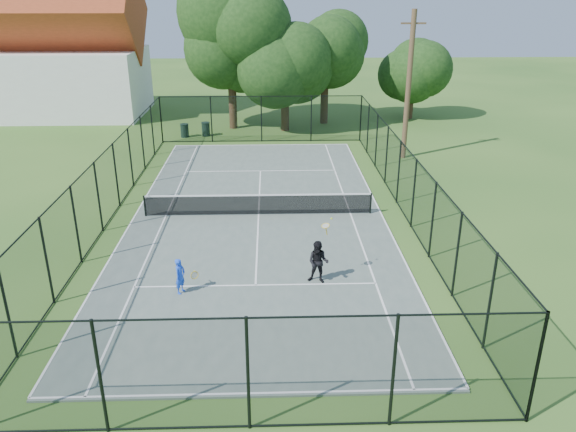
{
  "coord_description": "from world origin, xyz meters",
  "views": [
    {
      "loc": [
        0.56,
        -23.19,
        9.47
      ],
      "look_at": [
        1.21,
        -3.0,
        1.2
      ],
      "focal_mm": 35.0,
      "sensor_mm": 36.0,
      "label": 1
    }
  ],
  "objects_px": {
    "tennis_net": "(258,204)",
    "utility_pole": "(409,86)",
    "trash_bin_left": "(185,130)",
    "trash_bin_right": "(206,129)",
    "player_black": "(318,262)",
    "player_blue": "(180,276)"
  },
  "relations": [
    {
      "from": "trash_bin_right",
      "to": "player_blue",
      "type": "height_order",
      "value": "player_blue"
    },
    {
      "from": "utility_pole",
      "to": "trash_bin_left",
      "type": "bearing_deg",
      "value": 158.81
    },
    {
      "from": "trash_bin_right",
      "to": "utility_pole",
      "type": "relative_size",
      "value": 0.11
    },
    {
      "from": "tennis_net",
      "to": "player_blue",
      "type": "xyz_separation_m",
      "value": [
        -2.45,
        -6.79,
        0.09
      ]
    },
    {
      "from": "tennis_net",
      "to": "player_blue",
      "type": "height_order",
      "value": "player_blue"
    },
    {
      "from": "trash_bin_right",
      "to": "tennis_net",
      "type": "bearing_deg",
      "value": -75.32
    },
    {
      "from": "trash_bin_left",
      "to": "trash_bin_right",
      "type": "height_order",
      "value": "trash_bin_right"
    },
    {
      "from": "player_black",
      "to": "trash_bin_left",
      "type": "bearing_deg",
      "value": 109.73
    },
    {
      "from": "trash_bin_right",
      "to": "utility_pole",
      "type": "xyz_separation_m",
      "value": [
        12.33,
        -5.62,
        3.77
      ]
    },
    {
      "from": "trash_bin_left",
      "to": "player_black",
      "type": "distance_m",
      "value": 21.84
    },
    {
      "from": "trash_bin_right",
      "to": "utility_pole",
      "type": "distance_m",
      "value": 14.06
    },
    {
      "from": "trash_bin_right",
      "to": "trash_bin_left",
      "type": "bearing_deg",
      "value": -167.84
    },
    {
      "from": "tennis_net",
      "to": "utility_pole",
      "type": "distance_m",
      "value": 12.91
    },
    {
      "from": "player_black",
      "to": "utility_pole",
      "type": "bearing_deg",
      "value": 67.35
    },
    {
      "from": "trash_bin_left",
      "to": "trash_bin_right",
      "type": "xyz_separation_m",
      "value": [
        1.4,
        0.3,
        0.02
      ]
    },
    {
      "from": "tennis_net",
      "to": "trash_bin_right",
      "type": "height_order",
      "value": "tennis_net"
    },
    {
      "from": "trash_bin_right",
      "to": "player_blue",
      "type": "relative_size",
      "value": 0.77
    },
    {
      "from": "player_blue",
      "to": "player_black",
      "type": "distance_m",
      "value": 4.63
    },
    {
      "from": "tennis_net",
      "to": "utility_pole",
      "type": "xyz_separation_m",
      "value": [
        8.5,
        9.0,
        3.67
      ]
    },
    {
      "from": "player_blue",
      "to": "tennis_net",
      "type": "bearing_deg",
      "value": 70.15
    },
    {
      "from": "trash_bin_left",
      "to": "tennis_net",
      "type": "bearing_deg",
      "value": -69.94
    },
    {
      "from": "tennis_net",
      "to": "utility_pole",
      "type": "relative_size",
      "value": 1.2
    }
  ]
}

